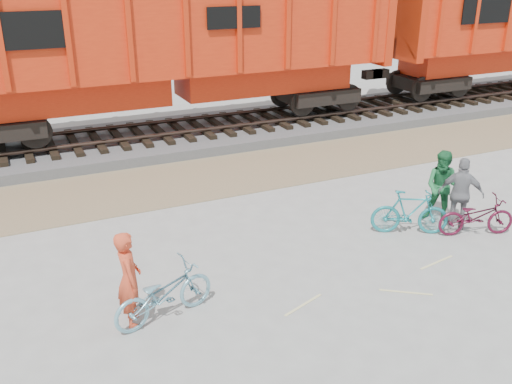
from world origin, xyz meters
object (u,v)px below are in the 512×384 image
hopper_car_center (170,44)px  bicycle_blue (164,293)px  bicycle_teal (410,212)px  person_solo (129,279)px  person_man (443,187)px  person_woman (461,194)px  bicycle_maroon (476,216)px

hopper_car_center → bicycle_blue: 10.01m
bicycle_teal → person_solo: 6.05m
bicycle_teal → person_man: bearing=-50.4°
hopper_car_center → person_solo: bearing=-111.2°
person_woman → person_man: bearing=-30.6°
hopper_car_center → bicycle_teal: hopper_car_center is taller
person_man → person_woman: size_ratio=1.02×
hopper_car_center → bicycle_teal: bearing=-73.6°
hopper_car_center → bicycle_maroon: hopper_car_center is taller
bicycle_maroon → person_woman: size_ratio=1.01×
bicycle_maroon → person_woman: person_woman is taller
bicycle_blue → bicycle_maroon: (6.71, 0.22, -0.04)m
hopper_car_center → bicycle_maroon: bearing=-67.7°
hopper_car_center → person_solo: 10.00m
bicycle_teal → person_solo: bearing=125.3°
hopper_car_center → bicycle_blue: (-3.03, -9.19, -2.55)m
bicycle_maroon → person_solo: 7.22m
bicycle_teal → person_woman: (1.12, -0.22, 0.31)m
hopper_car_center → person_man: size_ratio=8.73×
bicycle_teal → person_man: person_man is taller
bicycle_blue → person_solo: (-0.50, 0.10, 0.34)m
person_woman → bicycle_teal: bearing=32.6°
bicycle_blue → person_man: person_man is taller
person_man → hopper_car_center: bearing=164.5°
person_solo → person_woman: bearing=-81.3°
bicycle_maroon → person_woman: 0.55m
person_man → person_woman: (0.12, -0.42, -0.02)m
person_solo → person_woman: person_solo is taller
hopper_car_center → bicycle_maroon: size_ratio=8.80×
hopper_car_center → person_solo: hopper_car_center is taller
bicycle_blue → person_solo: 0.61m
bicycle_maroon → bicycle_blue: bearing=111.1°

